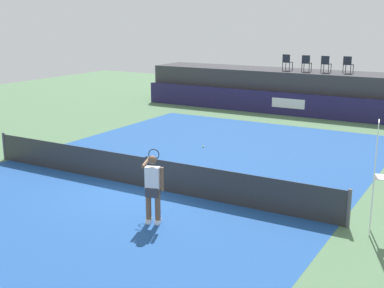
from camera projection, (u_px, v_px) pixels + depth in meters
name	position (u px, v px, depth m)	size (l,w,h in m)	color
ground_plane	(192.00, 163.00, 18.26)	(48.00, 48.00, 0.00)	#4C704C
court_inner	(143.00, 187.00, 15.74)	(12.00, 22.00, 0.00)	#1C478C
sponsor_wall	(293.00, 105.00, 26.91)	(18.00, 0.22, 1.20)	#231E4C
spectator_platform	(304.00, 91.00, 28.30)	(18.00, 2.80, 2.20)	#38383D
spectator_chair_far_left	(287.00, 62.00, 28.15)	(0.48, 0.48, 0.89)	#1E232D
spectator_chair_left	(306.00, 63.00, 27.55)	(0.45, 0.45, 0.89)	#1E232D
spectator_chair_center	(326.00, 63.00, 27.10)	(0.47, 0.47, 0.89)	#1E232D
spectator_chair_right	(348.00, 64.00, 26.77)	(0.48, 0.48, 0.89)	#1E232D
umpire_chair	(379.00, 170.00, 12.00)	(0.51, 0.51, 2.76)	white
tennis_net	(143.00, 172.00, 15.63)	(12.40, 0.02, 0.95)	#2D2D2D
net_post_near	(4.00, 146.00, 18.66)	(0.10, 0.10, 1.00)	#4C4C51
net_post_far	(349.00, 208.00, 12.59)	(0.10, 0.10, 1.00)	#4C4C51
tennis_player	(153.00, 187.00, 12.79)	(0.96, 1.09, 1.77)	white
tennis_ball	(203.00, 147.00, 20.49)	(0.07, 0.07, 0.07)	#D8EA33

